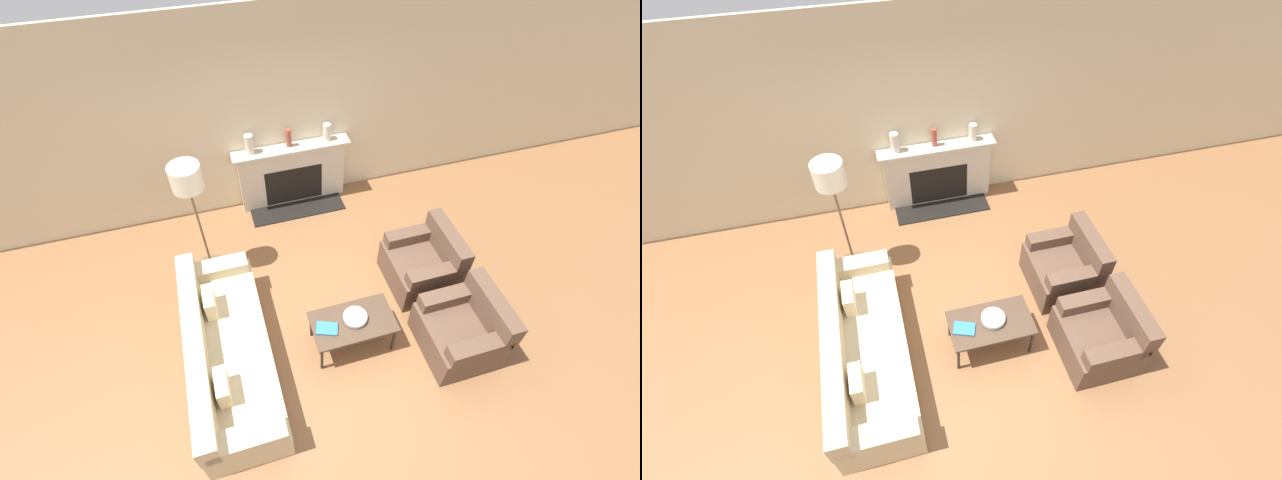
# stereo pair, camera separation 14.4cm
# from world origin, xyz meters

# --- Properties ---
(ground_plane) EXTENTS (18.00, 18.00, 0.00)m
(ground_plane) POSITION_xyz_m (0.00, 0.00, 0.00)
(ground_plane) COLOR brown
(wall_back) EXTENTS (18.00, 0.06, 2.90)m
(wall_back) POSITION_xyz_m (0.00, 2.71, 1.45)
(wall_back) COLOR beige
(wall_back) RESTS_ON ground_plane
(fireplace) EXTENTS (1.71, 0.59, 1.00)m
(fireplace) POSITION_xyz_m (0.16, 2.56, 0.49)
(fireplace) COLOR beige
(fireplace) RESTS_ON ground_plane
(couch) EXTENTS (0.84, 2.28, 0.76)m
(couch) POSITION_xyz_m (-1.23, 0.03, 0.29)
(couch) COLOR #CCB78E
(couch) RESTS_ON ground_plane
(armchair_near) EXTENTS (0.80, 0.85, 0.83)m
(armchair_near) POSITION_xyz_m (1.37, -0.48, 0.32)
(armchair_near) COLOR brown
(armchair_near) RESTS_ON ground_plane
(armchair_far) EXTENTS (0.80, 0.85, 0.83)m
(armchair_far) POSITION_xyz_m (1.37, 0.53, 0.32)
(armchair_far) COLOR brown
(armchair_far) RESTS_ON ground_plane
(coffee_table) EXTENTS (0.94, 0.52, 0.46)m
(coffee_table) POSITION_xyz_m (0.18, -0.09, 0.42)
(coffee_table) COLOR #4C3828
(coffee_table) RESTS_ON ground_plane
(bowl) EXTENTS (0.27, 0.27, 0.06)m
(bowl) POSITION_xyz_m (0.21, -0.07, 0.50)
(bowl) COLOR silver
(bowl) RESTS_ON coffee_table
(book) EXTENTS (0.28, 0.24, 0.02)m
(book) POSITION_xyz_m (-0.13, -0.11, 0.47)
(book) COLOR teal
(book) RESTS_ON coffee_table
(floor_lamp) EXTENTS (0.39, 0.39, 1.72)m
(floor_lamp) POSITION_xyz_m (-1.26, 1.54, 1.39)
(floor_lamp) COLOR brown
(floor_lamp) RESTS_ON ground_plane
(mantel_vase_left) EXTENTS (0.13, 0.13, 0.28)m
(mantel_vase_left) POSITION_xyz_m (-0.42, 2.58, 1.14)
(mantel_vase_left) COLOR beige
(mantel_vase_left) RESTS_ON fireplace
(mantel_vase_center_left) EXTENTS (0.08, 0.08, 0.27)m
(mantel_vase_center_left) POSITION_xyz_m (0.14, 2.58, 1.13)
(mantel_vase_center_left) COLOR brown
(mantel_vase_center_left) RESTS_ON fireplace
(mantel_vase_center_right) EXTENTS (0.12, 0.12, 0.25)m
(mantel_vase_center_right) POSITION_xyz_m (0.70, 2.58, 1.12)
(mantel_vase_center_right) COLOR beige
(mantel_vase_center_right) RESTS_ON fireplace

